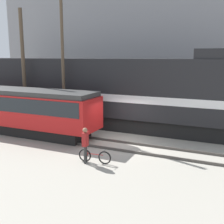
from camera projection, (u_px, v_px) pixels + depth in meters
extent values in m
plane|color=#9E998C|center=(122.00, 142.00, 17.14)|extent=(120.00, 120.00, 0.00)
cube|color=#47423D|center=(111.00, 149.00, 15.72)|extent=(60.00, 0.07, 0.14)
cube|color=#47423D|center=(121.00, 142.00, 17.00)|extent=(60.00, 0.07, 0.14)
cube|color=#47423D|center=(136.00, 131.00, 19.42)|extent=(60.00, 0.07, 0.14)
cube|color=#47423D|center=(143.00, 126.00, 20.70)|extent=(60.00, 0.07, 0.14)
cube|color=gray|center=(171.00, 47.00, 26.93)|extent=(34.98, 6.00, 12.02)
cube|color=black|center=(93.00, 118.00, 21.50)|extent=(19.24, 2.55, 1.00)
cube|color=black|center=(93.00, 86.00, 21.01)|extent=(20.91, 3.00, 4.00)
cube|color=white|center=(93.00, 93.00, 21.13)|extent=(20.50, 3.04, 0.50)
cube|color=black|center=(223.00, 54.00, 16.93)|extent=(3.00, 2.85, 0.60)
cube|color=black|center=(16.00, 127.00, 19.39)|extent=(10.82, 2.00, 0.70)
cube|color=red|center=(14.00, 108.00, 19.13)|extent=(12.30, 2.50, 2.02)
cube|color=#1E2328|center=(14.00, 101.00, 19.04)|extent=(11.81, 2.54, 0.90)
cube|color=#333333|center=(13.00, 91.00, 18.90)|extent=(12.05, 2.38, 0.30)
torus|color=black|center=(105.00, 158.00, 13.61)|extent=(0.66, 0.13, 0.66)
torus|color=black|center=(85.00, 155.00, 13.94)|extent=(0.66, 0.13, 0.66)
cylinder|color=#B21E1E|center=(95.00, 154.00, 13.75)|extent=(0.89, 0.13, 0.04)
cylinder|color=#B21E1E|center=(88.00, 153.00, 13.86)|extent=(0.03, 0.03, 0.30)
cylinder|color=#262626|center=(105.00, 150.00, 13.54)|extent=(0.07, 0.44, 0.02)
cylinder|color=#333333|center=(86.00, 154.00, 13.82)|extent=(0.11, 0.11, 0.87)
cylinder|color=#333333|center=(85.00, 155.00, 13.67)|extent=(0.11, 0.11, 0.87)
cube|color=maroon|center=(85.00, 139.00, 13.60)|extent=(0.26, 0.38, 0.67)
sphere|color=#8C664C|center=(85.00, 130.00, 13.51)|extent=(0.24, 0.24, 0.24)
cylinder|color=#4C3D2D|center=(24.00, 68.00, 20.81)|extent=(0.27, 0.27, 8.54)
cylinder|color=#4C3D2D|center=(63.00, 59.00, 19.25)|extent=(0.21, 0.21, 9.92)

